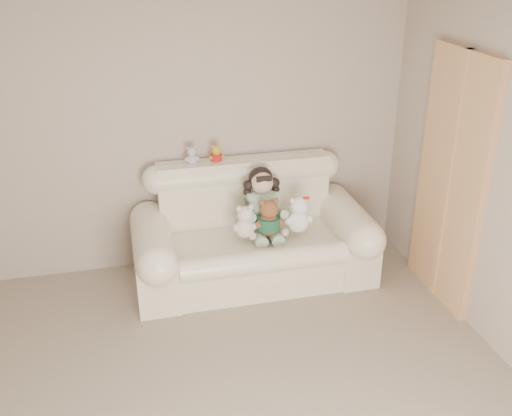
# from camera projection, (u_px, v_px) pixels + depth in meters

# --- Properties ---
(ceiling) EXTENTS (5.00, 5.00, 0.00)m
(ceiling) POSITION_uv_depth(u_px,v_px,m) (196.00, 6.00, 2.46)
(ceiling) COLOR white
(ceiling) RESTS_ON ground
(wall_back) EXTENTS (4.50, 0.00, 4.50)m
(wall_back) POSITION_uv_depth(u_px,v_px,m) (159.00, 131.00, 5.20)
(wall_back) COLOR tan
(wall_back) RESTS_ON ground
(sofa) EXTENTS (2.10, 0.95, 1.03)m
(sofa) POSITION_uv_depth(u_px,v_px,m) (253.00, 228.00, 5.25)
(sofa) COLOR beige
(sofa) RESTS_ON floor
(door_panel) EXTENTS (0.06, 0.90, 2.10)m
(door_panel) POSITION_uv_depth(u_px,v_px,m) (451.00, 181.00, 4.82)
(door_panel) COLOR #B2754C
(door_panel) RESTS_ON floor
(seated_child) EXTENTS (0.42, 0.49, 0.62)m
(seated_child) POSITION_uv_depth(u_px,v_px,m) (262.00, 201.00, 5.25)
(seated_child) COLOR #377B40
(seated_child) RESTS_ON sofa
(brown_teddy) EXTENTS (0.30, 0.25, 0.40)m
(brown_teddy) POSITION_uv_depth(u_px,v_px,m) (269.00, 214.00, 5.07)
(brown_teddy) COLOR brown
(brown_teddy) RESTS_ON sofa
(white_cat) EXTENTS (0.27, 0.21, 0.40)m
(white_cat) POSITION_uv_depth(u_px,v_px,m) (299.00, 211.00, 5.13)
(white_cat) COLOR white
(white_cat) RESTS_ON sofa
(cream_teddy) EXTENTS (0.25, 0.20, 0.35)m
(cream_teddy) POSITION_uv_depth(u_px,v_px,m) (245.00, 218.00, 5.05)
(cream_teddy) COLOR silver
(cream_teddy) RESTS_ON sofa
(yellow_mini_bear) EXTENTS (0.16, 0.14, 0.20)m
(yellow_mini_bear) POSITION_uv_depth(u_px,v_px,m) (216.00, 152.00, 5.26)
(yellow_mini_bear) COLOR gold
(yellow_mini_bear) RESTS_ON sofa
(grey_mini_plush) EXTENTS (0.16, 0.14, 0.21)m
(grey_mini_plush) POSITION_uv_depth(u_px,v_px,m) (192.00, 154.00, 5.22)
(grey_mini_plush) COLOR silver
(grey_mini_plush) RESTS_ON sofa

